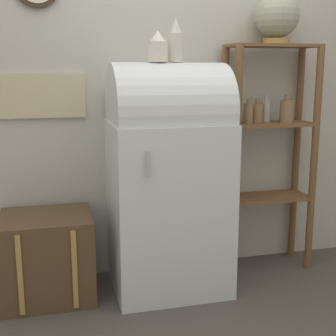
{
  "coord_description": "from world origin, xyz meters",
  "views": [
    {
      "loc": [
        -0.73,
        -2.59,
        1.43
      ],
      "look_at": [
        -0.0,
        0.24,
        0.81
      ],
      "focal_mm": 50.0,
      "sensor_mm": 36.0,
      "label": 1
    }
  ],
  "objects_px": {
    "suitcase_trunk": "(48,257)",
    "vase_center": "(176,42)",
    "globe": "(277,17)",
    "vase_left": "(158,47)",
    "refrigerator": "(168,175)"
  },
  "relations": [
    {
      "from": "vase_left",
      "to": "globe",
      "type": "bearing_deg",
      "value": 12.02
    },
    {
      "from": "globe",
      "to": "vase_left",
      "type": "relative_size",
      "value": 1.82
    },
    {
      "from": "globe",
      "to": "vase_center",
      "type": "distance_m",
      "value": 0.79
    },
    {
      "from": "globe",
      "to": "vase_left",
      "type": "height_order",
      "value": "globe"
    },
    {
      "from": "refrigerator",
      "to": "vase_center",
      "type": "bearing_deg",
      "value": 14.67
    },
    {
      "from": "suitcase_trunk",
      "to": "vase_center",
      "type": "distance_m",
      "value": 1.56
    },
    {
      "from": "refrigerator",
      "to": "globe",
      "type": "bearing_deg",
      "value": 12.0
    },
    {
      "from": "suitcase_trunk",
      "to": "globe",
      "type": "bearing_deg",
      "value": 4.99
    },
    {
      "from": "refrigerator",
      "to": "globe",
      "type": "height_order",
      "value": "globe"
    },
    {
      "from": "refrigerator",
      "to": "vase_center",
      "type": "height_order",
      "value": "vase_center"
    },
    {
      "from": "refrigerator",
      "to": "vase_center",
      "type": "distance_m",
      "value": 0.83
    },
    {
      "from": "suitcase_trunk",
      "to": "vase_center",
      "type": "xyz_separation_m",
      "value": [
        0.83,
        -0.02,
        1.32
      ]
    },
    {
      "from": "refrigerator",
      "to": "suitcase_trunk",
      "type": "bearing_deg",
      "value": 177.59
    },
    {
      "from": "globe",
      "to": "vase_left",
      "type": "bearing_deg",
      "value": -167.98
    },
    {
      "from": "globe",
      "to": "vase_left",
      "type": "xyz_separation_m",
      "value": [
        -0.87,
        -0.18,
        -0.22
      ]
    }
  ]
}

